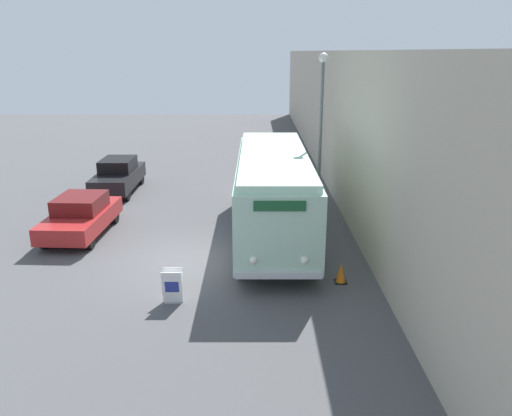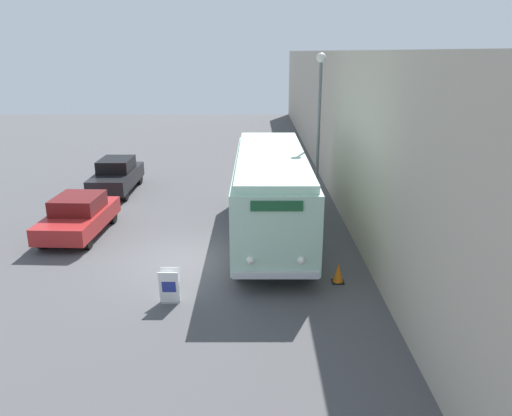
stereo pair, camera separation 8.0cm
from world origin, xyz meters
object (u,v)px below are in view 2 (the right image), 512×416
at_px(parked_car_near, 80,215).
at_px(vintage_bus, 273,189).
at_px(sign_board, 171,287).
at_px(parked_car_mid, 118,175).
at_px(streetlamp, 321,116).
at_px(traffic_cone, 340,273).

bearing_deg(parked_car_near, vintage_bus, 1.30).
height_order(sign_board, parked_car_mid, parked_car_mid).
xyz_separation_m(streetlamp, traffic_cone, (0.03, -5.71, -3.93)).
bearing_deg(sign_board, traffic_cone, 14.45).
distance_m(vintage_bus, streetlamp, 3.54).
xyz_separation_m(vintage_bus, parked_car_near, (-7.15, 0.13, -1.05)).
bearing_deg(streetlamp, vintage_bus, -136.55).
relative_size(sign_board, parked_car_mid, 0.22).
height_order(vintage_bus, sign_board, vintage_bus).
bearing_deg(vintage_bus, streetlamp, 43.45).
relative_size(sign_board, parked_car_near, 0.23).
xyz_separation_m(vintage_bus, parked_car_mid, (-7.32, 6.10, -0.97)).
bearing_deg(vintage_bus, parked_car_mid, 140.20).
distance_m(vintage_bus, parked_car_near, 7.23).
distance_m(sign_board, parked_car_mid, 12.12).
bearing_deg(vintage_bus, sign_board, -119.26).
relative_size(streetlamp, traffic_cone, 10.78).
height_order(streetlamp, parked_car_mid, streetlamp).
bearing_deg(sign_board, vintage_bus, 60.74).
bearing_deg(vintage_bus, parked_car_near, 178.94).
height_order(vintage_bus, traffic_cone, vintage_bus).
relative_size(sign_board, streetlamp, 0.15).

